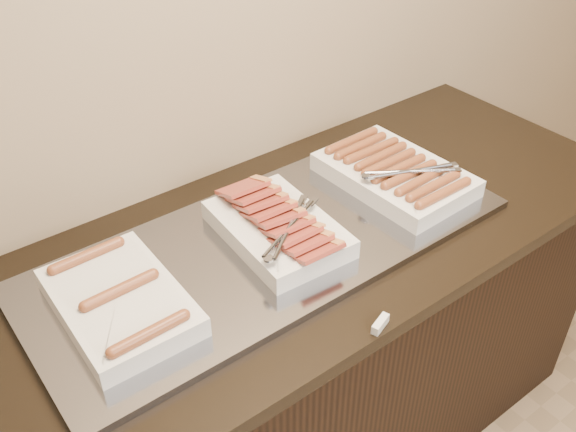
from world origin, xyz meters
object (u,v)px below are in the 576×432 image
object	(u,v)px
dish_left	(120,301)
dish_right	(395,173)
dish_center	(278,227)
counter	(281,362)
warming_tray	(271,243)

from	to	relation	value
dish_left	dish_right	world-z (taller)	dish_right
dish_left	dish_right	size ratio (longest dim) A/B	0.88
dish_center	dish_right	distance (m)	0.40
dish_left	dish_center	size ratio (longest dim) A/B	0.97
counter	dish_right	world-z (taller)	dish_right
dish_left	counter	bearing A→B (deg)	0.93
counter	dish_center	size ratio (longest dim) A/B	5.56
dish_left	dish_center	bearing A→B (deg)	0.37
warming_tray	dish_center	world-z (taller)	dish_center
counter	dish_center	world-z (taller)	dish_center
counter	warming_tray	xyz separation A→B (m)	(-0.03, 0.00, 0.46)
dish_left	dish_center	xyz separation A→B (m)	(0.42, -0.00, 0.01)
counter	warming_tray	bearing A→B (deg)	180.00
counter	dish_right	xyz separation A→B (m)	(0.39, -0.00, 0.50)
dish_center	dish_right	world-z (taller)	dish_center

